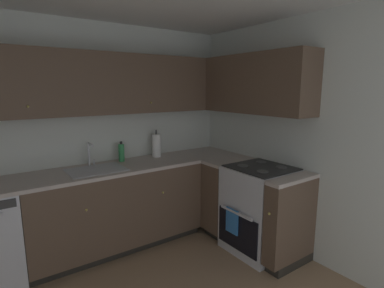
# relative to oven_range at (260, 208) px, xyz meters

# --- Properties ---
(wall_back) EXTENTS (3.98, 0.05, 2.42)m
(wall_back) POSITION_rel_oven_range_xyz_m (-1.66, 1.25, 0.75)
(wall_back) COLOR silver
(wall_back) RESTS_ON ground_plane
(wall_right) EXTENTS (0.05, 3.60, 2.42)m
(wall_right) POSITION_rel_oven_range_xyz_m (0.31, -0.52, 0.75)
(wall_right) COLOR silver
(wall_right) RESTS_ON ground_plane
(lower_cabinets_back) EXTENTS (1.82, 0.62, 0.87)m
(lower_cabinets_back) POSITION_rel_oven_range_xyz_m (-1.23, 0.93, -0.02)
(lower_cabinets_back) COLOR brown
(lower_cabinets_back) RESTS_ON ground_plane
(countertop_back) EXTENTS (3.03, 0.60, 0.03)m
(countertop_back) POSITION_rel_oven_range_xyz_m (-1.23, 0.93, 0.43)
(countertop_back) COLOR #B7A89E
(countertop_back) RESTS_ON lower_cabinets_back
(lower_cabinets_right) EXTENTS (0.62, 1.11, 0.87)m
(lower_cabinets_right) POSITION_rel_oven_range_xyz_m (-0.02, 0.17, -0.02)
(lower_cabinets_right) COLOR brown
(lower_cabinets_right) RESTS_ON ground_plane
(countertop_right) EXTENTS (0.60, 1.11, 0.03)m
(countertop_right) POSITION_rel_oven_range_xyz_m (-0.02, 0.17, 0.43)
(countertop_right) COLOR #B7A89E
(countertop_right) RESTS_ON lower_cabinets_right
(oven_range) EXTENTS (0.68, 0.62, 1.06)m
(oven_range) POSITION_rel_oven_range_xyz_m (0.00, 0.00, 0.00)
(oven_range) COLOR silver
(oven_range) RESTS_ON ground_plane
(upper_cabinets_back) EXTENTS (2.71, 0.34, 0.63)m
(upper_cabinets_back) POSITION_rel_oven_range_xyz_m (-1.39, 1.07, 1.31)
(upper_cabinets_back) COLOR brown
(upper_cabinets_right) EXTENTS (0.32, 1.66, 0.63)m
(upper_cabinets_right) POSITION_rel_oven_range_xyz_m (0.12, 0.40, 1.31)
(upper_cabinets_right) COLOR brown
(sink) EXTENTS (0.55, 0.40, 0.10)m
(sink) POSITION_rel_oven_range_xyz_m (-1.43, 0.90, 0.41)
(sink) COLOR #B7B7BC
(sink) RESTS_ON countertop_back
(faucet) EXTENTS (0.07, 0.16, 0.25)m
(faucet) POSITION_rel_oven_range_xyz_m (-1.43, 1.11, 0.59)
(faucet) COLOR silver
(faucet) RESTS_ON countertop_back
(soap_bottle) EXTENTS (0.06, 0.06, 0.23)m
(soap_bottle) POSITION_rel_oven_range_xyz_m (-1.08, 1.11, 0.55)
(soap_bottle) COLOR #338C4C
(soap_bottle) RESTS_ON countertop_back
(paper_towel_roll) EXTENTS (0.11, 0.11, 0.34)m
(paper_towel_roll) POSITION_rel_oven_range_xyz_m (-0.64, 1.09, 0.58)
(paper_towel_roll) COLOR white
(paper_towel_roll) RESTS_ON countertop_back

